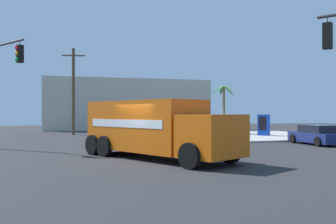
{
  "coord_description": "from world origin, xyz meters",
  "views": [
    {
      "loc": [
        -3.77,
        -16.03,
        2.09
      ],
      "look_at": [
        1.1,
        0.31,
        2.16
      ],
      "focal_mm": 39.29,
      "sensor_mm": 36.0,
      "label": 1
    }
  ],
  "objects_px": {
    "utility_pole": "(73,90)",
    "vending_machine_red": "(264,125)",
    "traffic_light_primary": "(1,79)",
    "vending_machine_blue": "(237,124)",
    "delivery_truck": "(154,128)",
    "sedan_navy": "(317,135)",
    "palm_tree_far": "(224,102)"
  },
  "relations": [
    {
      "from": "sedan_navy",
      "to": "vending_machine_red",
      "type": "distance_m",
      "value": 8.04
    },
    {
      "from": "sedan_navy",
      "to": "palm_tree_far",
      "type": "height_order",
      "value": "palm_tree_far"
    },
    {
      "from": "utility_pole",
      "to": "delivery_truck",
      "type": "bearing_deg",
      "value": -81.97
    },
    {
      "from": "delivery_truck",
      "to": "vending_machine_red",
      "type": "distance_m",
      "value": 17.93
    },
    {
      "from": "vending_machine_blue",
      "to": "utility_pole",
      "type": "height_order",
      "value": "utility_pole"
    },
    {
      "from": "delivery_truck",
      "to": "utility_pole",
      "type": "distance_m",
      "value": 20.87
    },
    {
      "from": "vending_machine_blue",
      "to": "utility_pole",
      "type": "bearing_deg",
      "value": 158.78
    },
    {
      "from": "sedan_navy",
      "to": "palm_tree_far",
      "type": "distance_m",
      "value": 12.75
    },
    {
      "from": "vending_machine_red",
      "to": "palm_tree_far",
      "type": "height_order",
      "value": "palm_tree_far"
    },
    {
      "from": "vending_machine_red",
      "to": "utility_pole",
      "type": "bearing_deg",
      "value": 152.72
    },
    {
      "from": "traffic_light_primary",
      "to": "vending_machine_red",
      "type": "height_order",
      "value": "traffic_light_primary"
    },
    {
      "from": "palm_tree_far",
      "to": "traffic_light_primary",
      "type": "bearing_deg",
      "value": -151.49
    },
    {
      "from": "traffic_light_primary",
      "to": "utility_pole",
      "type": "bearing_deg",
      "value": 71.99
    },
    {
      "from": "utility_pole",
      "to": "vending_machine_blue",
      "type": "bearing_deg",
      "value": -21.22
    },
    {
      "from": "vending_machine_blue",
      "to": "palm_tree_far",
      "type": "distance_m",
      "value": 2.93
    },
    {
      "from": "vending_machine_blue",
      "to": "utility_pole",
      "type": "distance_m",
      "value": 16.1
    },
    {
      "from": "utility_pole",
      "to": "vending_machine_red",
      "type": "bearing_deg",
      "value": -27.28
    },
    {
      "from": "sedan_navy",
      "to": "palm_tree_far",
      "type": "xyz_separation_m",
      "value": [
        -1.0,
        12.43,
        2.63
      ]
    },
    {
      "from": "delivery_truck",
      "to": "palm_tree_far",
      "type": "relative_size",
      "value": 1.79
    },
    {
      "from": "delivery_truck",
      "to": "vending_machine_blue",
      "type": "height_order",
      "value": "delivery_truck"
    },
    {
      "from": "palm_tree_far",
      "to": "delivery_truck",
      "type": "bearing_deg",
      "value": -124.28
    },
    {
      "from": "delivery_truck",
      "to": "utility_pole",
      "type": "relative_size",
      "value": 1.0
    },
    {
      "from": "vending_machine_blue",
      "to": "sedan_navy",
      "type": "bearing_deg",
      "value": -87.03
    },
    {
      "from": "sedan_navy",
      "to": "vending_machine_blue",
      "type": "distance_m",
      "value": 10.57
    },
    {
      "from": "sedan_navy",
      "to": "vending_machine_blue",
      "type": "bearing_deg",
      "value": 92.97
    },
    {
      "from": "vending_machine_red",
      "to": "traffic_light_primary",
      "type": "bearing_deg",
      "value": -164.36
    },
    {
      "from": "delivery_truck",
      "to": "utility_pole",
      "type": "bearing_deg",
      "value": 98.03
    },
    {
      "from": "traffic_light_primary",
      "to": "vending_machine_blue",
      "type": "height_order",
      "value": "traffic_light_primary"
    },
    {
      "from": "delivery_truck",
      "to": "utility_pole",
      "type": "xyz_separation_m",
      "value": [
        -2.89,
        20.46,
        2.94
      ]
    },
    {
      "from": "traffic_light_primary",
      "to": "sedan_navy",
      "type": "xyz_separation_m",
      "value": [
        19.79,
        -2.23,
        -3.44
      ]
    },
    {
      "from": "utility_pole",
      "to": "sedan_navy",
      "type": "bearing_deg",
      "value": -46.84
    },
    {
      "from": "sedan_navy",
      "to": "vending_machine_blue",
      "type": "height_order",
      "value": "vending_machine_blue"
    }
  ]
}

